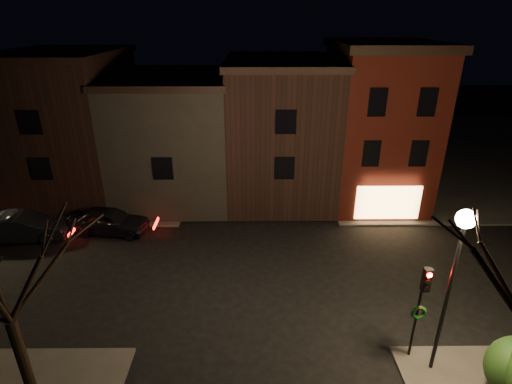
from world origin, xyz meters
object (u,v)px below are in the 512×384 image
parked_car_a (109,221)px  parked_car_b (23,227)px  street_lamp_near (458,250)px  traffic_signal (421,300)px

parked_car_a → parked_car_b: parked_car_b is taller
street_lamp_near → parked_car_a: (-15.20, 10.38, -4.39)m
traffic_signal → parked_car_b: size_ratio=0.81×
traffic_signal → parked_car_b: bearing=154.9°
traffic_signal → parked_car_b: 21.45m
traffic_signal → parked_car_a: (-14.60, 9.88, -2.02)m
traffic_signal → parked_car_b: traffic_signal is taller
street_lamp_near → parked_car_a: street_lamp_near is taller
traffic_signal → parked_car_a: size_ratio=0.87×
street_lamp_near → traffic_signal: bearing=140.6°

